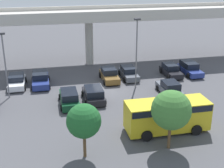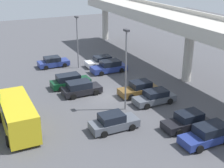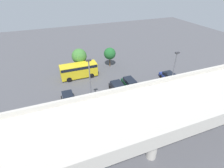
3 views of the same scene
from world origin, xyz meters
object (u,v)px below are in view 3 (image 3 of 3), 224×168
object	(u,v)px
parked_car_2	(165,101)
parked_car_6	(98,119)
parked_car_1	(179,97)
parked_car_0	(169,77)
tree_front_left	(110,54)
parked_car_8	(56,129)
parked_car_4	(118,88)
lamp_post_mid_lot	(174,69)
parked_car_7	(68,99)
parked_car_3	(130,84)
parked_car_5	(115,113)
parked_car_9	(33,135)
tree_front_centre	(79,56)
lamp_post_near_aisle	(90,82)
shuttle_bus	(79,70)

from	to	relation	value
parked_car_2	parked_car_6	size ratio (longest dim) A/B	1.05
parked_car_1	parked_car_0	bearing A→B (deg)	-23.56
parked_car_2	tree_front_left	xyz separation A→B (m)	(3.16, -16.31, 2.28)
parked_car_8	parked_car_4	bearing A→B (deg)	-62.28
parked_car_2	lamp_post_mid_lot	distance (m)	5.89
parked_car_2	parked_car_7	distance (m)	15.52
parked_car_3	parked_car_5	bearing A→B (deg)	-41.86
parked_car_3	parked_car_6	size ratio (longest dim) A/B	1.02
parked_car_9	parked_car_1	bearing A→B (deg)	-90.43
parked_car_0	parked_car_8	bearing A→B (deg)	-74.83
parked_car_0	parked_car_6	distance (m)	17.89
parked_car_4	parked_car_9	distance (m)	15.29
parked_car_0	parked_car_6	world-z (taller)	parked_car_6
parked_car_3	tree_front_left	size ratio (longest dim) A/B	1.08
parked_car_7	parked_car_9	size ratio (longest dim) A/B	0.95
lamp_post_mid_lot	tree_front_centre	distance (m)	18.93
parked_car_0	tree_front_left	bearing A→B (deg)	-139.09
tree_front_left	parked_car_2	bearing A→B (deg)	100.98
parked_car_7	lamp_post_near_aisle	xyz separation A→B (m)	(-3.16, 2.86, 4.10)
parked_car_3	parked_car_8	world-z (taller)	parked_car_3
parked_car_7	lamp_post_near_aisle	distance (m)	5.91
parked_car_2	parked_car_8	distance (m)	16.86
parked_car_1	parked_car_8	size ratio (longest dim) A/B	1.03
parked_car_3	lamp_post_near_aisle	xyz separation A→B (m)	(8.17, 3.19, 4.05)
parked_car_6	lamp_post_near_aisle	bearing A→B (deg)	-1.47
parked_car_5	parked_car_7	distance (m)	8.25
parked_car_8	tree_front_centre	xyz separation A→B (m)	(-6.98, -16.43, 2.64)
parked_car_1	parked_car_9	distance (m)	22.40
parked_car_7	shuttle_bus	distance (m)	8.50
parked_car_8	parked_car_3	bearing A→B (deg)	-65.47
parked_car_0	parked_car_9	xyz separation A→B (m)	(25.16, 6.14, 0.10)
parked_car_8	shuttle_bus	xyz separation A→B (m)	(-6.11, -13.75, 0.94)
tree_front_centre	parked_car_7	bearing A→B (deg)	67.29
parked_car_5	parked_car_1	bearing A→B (deg)	-91.68
parked_car_2	lamp_post_mid_lot	bearing A→B (deg)	-47.39
parked_car_1	parked_car_5	world-z (taller)	parked_car_5
parked_car_2	tree_front_centre	world-z (taller)	tree_front_centre
lamp_post_mid_lot	tree_front_centre	xyz separation A→B (m)	(13.34, -13.41, -0.94)
parked_car_8	tree_front_centre	size ratio (longest dim) A/B	0.87
parked_car_3	parked_car_9	bearing A→B (deg)	-68.93
parked_car_4	parked_car_7	bearing A→B (deg)	-90.66
parked_car_1	parked_car_8	xyz separation A→B (m)	(19.67, -0.23, 0.02)
parked_car_2	parked_car_3	xyz separation A→B (m)	(2.88, -6.53, 0.01)
parked_car_5	parked_car_7	bearing A→B (deg)	43.87
parked_car_1	tree_front_centre	world-z (taller)	tree_front_centre
parked_car_4	parked_car_1	bearing A→B (deg)	53.46
parked_car_0	parked_car_2	world-z (taller)	parked_car_2
shuttle_bus	parked_car_9	bearing A→B (deg)	57.35
shuttle_bus	parked_car_3	bearing A→B (deg)	136.81
shuttle_bus	tree_front_centre	bearing A→B (deg)	-107.90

